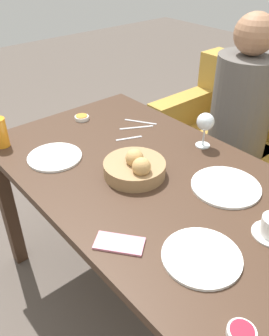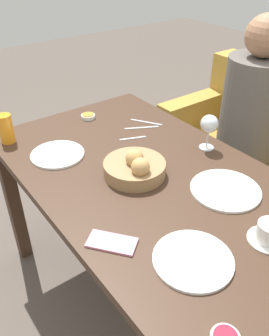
# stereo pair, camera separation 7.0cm
# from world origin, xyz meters

# --- Properties ---
(ground_plane) EXTENTS (10.00, 10.00, 0.00)m
(ground_plane) POSITION_xyz_m (0.00, 0.00, 0.00)
(ground_plane) COLOR #564C44
(dining_table) EXTENTS (1.47, 0.85, 0.78)m
(dining_table) POSITION_xyz_m (0.00, 0.00, 0.68)
(dining_table) COLOR #3D281C
(dining_table) RESTS_ON ground_plane
(seated_person) EXTENTS (0.35, 0.46, 1.23)m
(seated_person) POSITION_xyz_m (-0.25, 0.94, 0.53)
(seated_person) COLOR #23232D
(seated_person) RESTS_ON ground_plane
(bread_basket) EXTENTS (0.24, 0.24, 0.11)m
(bread_basket) POSITION_xyz_m (-0.05, -0.05, 0.82)
(bread_basket) COLOR #99754C
(bread_basket) RESTS_ON dining_table
(plate_near_left) EXTENTS (0.23, 0.23, 0.01)m
(plate_near_left) POSITION_xyz_m (-0.36, -0.22, 0.78)
(plate_near_left) COLOR white
(plate_near_left) RESTS_ON dining_table
(plate_near_right) EXTENTS (0.24, 0.24, 0.01)m
(plate_near_right) POSITION_xyz_m (0.40, -0.17, 0.78)
(plate_near_right) COLOR white
(plate_near_right) RESTS_ON dining_table
(plate_far_center) EXTENTS (0.26, 0.26, 0.01)m
(plate_far_center) POSITION_xyz_m (0.23, 0.16, 0.78)
(plate_far_center) COLOR white
(plate_far_center) RESTS_ON dining_table
(juice_glass) EXTENTS (0.06, 0.06, 0.13)m
(juice_glass) POSITION_xyz_m (-0.60, -0.35, 0.84)
(juice_glass) COLOR orange
(juice_glass) RESTS_ON dining_table
(wine_glass) EXTENTS (0.08, 0.08, 0.16)m
(wine_glass) POSITION_xyz_m (-0.03, 0.33, 0.89)
(wine_glass) COLOR silver
(wine_glass) RESTS_ON dining_table
(coffee_cup) EXTENTS (0.12, 0.12, 0.07)m
(coffee_cup) POSITION_xyz_m (0.47, 0.07, 0.81)
(coffee_cup) COLOR white
(coffee_cup) RESTS_ON dining_table
(jam_bowl_honey) EXTENTS (0.07, 0.07, 0.02)m
(jam_bowl_honey) POSITION_xyz_m (-0.59, 0.06, 0.79)
(jam_bowl_honey) COLOR white
(jam_bowl_honey) RESTS_ON dining_table
(fork_silver) EXTENTS (0.09, 0.15, 0.00)m
(fork_silver) POSITION_xyz_m (-0.35, 0.21, 0.78)
(fork_silver) COLOR #B7B7BC
(fork_silver) RESTS_ON dining_table
(knife_silver) EXTENTS (0.15, 0.10, 0.00)m
(knife_silver) POSITION_xyz_m (-0.38, 0.27, 0.78)
(knife_silver) COLOR #B7B7BC
(knife_silver) RESTS_ON dining_table
(spoon_coffee) EXTENTS (0.06, 0.12, 0.00)m
(spoon_coffee) POSITION_xyz_m (-0.29, 0.12, 0.78)
(spoon_coffee) COLOR #B7B7BC
(spoon_coffee) RESTS_ON dining_table
(cell_phone) EXTENTS (0.16, 0.15, 0.01)m
(cell_phone) POSITION_xyz_m (0.20, -0.32, 0.78)
(cell_phone) COLOR pink
(cell_phone) RESTS_ON dining_table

